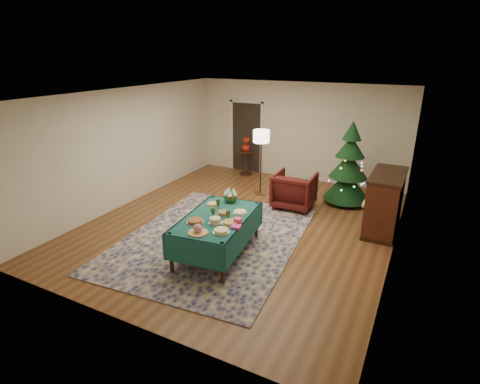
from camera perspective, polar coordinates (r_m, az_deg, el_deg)
The scene contains 24 objects.
room_shell at distance 7.55m, azimuth 0.35°, elevation 4.48°, with size 7.00×7.00×7.00m.
doorway at distance 11.33m, azimuth 1.00°, elevation 8.62°, with size 1.08×0.04×2.16m.
rug at distance 7.42m, azimuth -4.18°, elevation -7.05°, with size 3.20×4.20×0.02m, color #131448.
buffet_table at distance 6.65m, azimuth -3.49°, elevation -4.93°, with size 1.30×1.99×0.73m.
platter_0 at distance 6.01m, azimuth -6.43°, elevation -5.73°, with size 0.32×0.32×0.16m.
platter_1 at distance 6.02m, azimuth -2.88°, elevation -5.96°, with size 0.27×0.27×0.06m.
platter_2 at distance 6.40m, azimuth -6.84°, elevation -4.42°, with size 0.30×0.30×0.05m.
platter_3 at distance 6.33m, azimuth -3.81°, elevation -4.39°, with size 0.22×0.22×0.10m.
platter_4 at distance 6.32m, azimuth -1.48°, elevation -4.64°, with size 0.30×0.30×0.04m.
platter_5 at distance 6.64m, azimuth -2.48°, elevation -3.25°, with size 0.25×0.25×0.07m.
platter_6 at distance 6.71m, azimuth -0.00°, elevation -3.10°, with size 0.26×0.26×0.04m.
platter_7 at distance 7.07m, azimuth -4.21°, elevation -1.87°, with size 0.23×0.23×0.04m.
goblet_0 at distance 6.93m, azimuth -3.35°, elevation -1.71°, with size 0.08×0.08×0.17m.
goblet_1 at distance 6.44m, azimuth -1.83°, elevation -3.46°, with size 0.08×0.08×0.17m.
goblet_2 at distance 6.56m, azimuth -4.12°, elevation -3.04°, with size 0.08×0.08×0.17m.
napkin_stack at distance 6.17m, azimuth -0.61°, elevation -5.32°, with size 0.15×0.15×0.04m, color #D43B95.
gift_box at distance 6.31m, azimuth -0.33°, elevation -4.41°, with size 0.12×0.12×0.10m, color #F44369.
centerpiece at distance 7.17m, azimuth -1.45°, elevation -0.57°, with size 0.26×0.26×0.30m.
armchair at distance 8.79m, azimuth 8.29°, elevation 0.50°, with size 0.89×0.84×0.92m, color #42100E.
floor_lamp at distance 9.29m, azimuth 3.26°, elevation 7.88°, with size 0.40×0.40×1.66m.
side_table at distance 11.11m, azimuth 0.89°, elevation 4.40°, with size 0.40×0.40×0.72m.
potted_plant at distance 10.99m, azimuth 0.91°, elevation 6.81°, with size 0.23×0.41×0.23m, color #B61E0D.
christmas_tree at distance 9.20m, azimuth 16.24°, elevation 3.67°, with size 1.43×1.43×1.99m.
piano at distance 8.07m, azimuth 21.15°, elevation -1.57°, with size 0.68×1.41×1.21m.
Camera 1 is at (3.25, -6.49, 3.44)m, focal length 28.00 mm.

